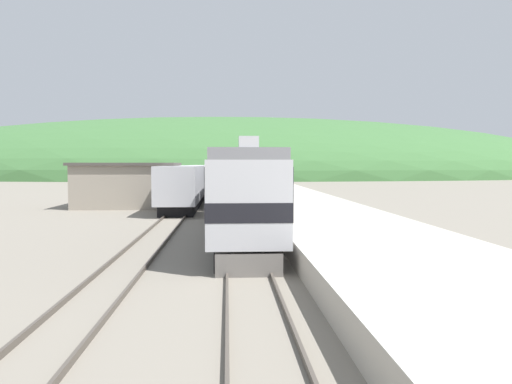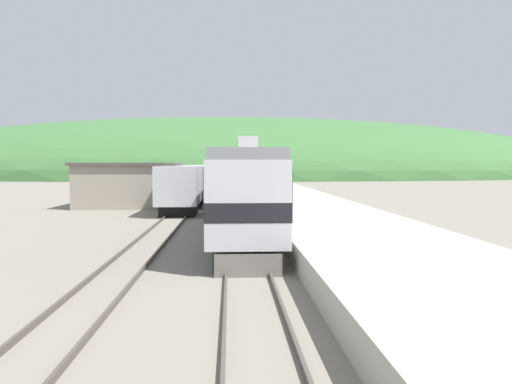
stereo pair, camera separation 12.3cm
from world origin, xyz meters
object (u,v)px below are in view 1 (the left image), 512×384
express_train_lead_car (240,190)px  siding_train (195,180)px  carriage_second (234,178)px  carriage_third (232,174)px

express_train_lead_car → siding_train: 30.66m
carriage_second → express_train_lead_car: bearing=-90.0°
express_train_lead_car → carriage_third: 45.29m
express_train_lead_car → carriage_second: express_train_lead_car is taller
carriage_second → siding_train: 8.83m
carriage_second → carriage_third: size_ratio=1.00×
carriage_second → carriage_third: (0.00, 22.64, 0.00)m
carriage_second → siding_train: bearing=119.1°
express_train_lead_car → carriage_second: 22.65m
express_train_lead_car → carriage_third: express_train_lead_car is taller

